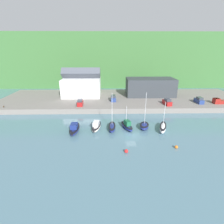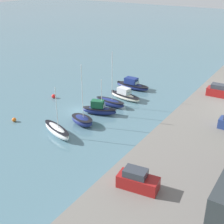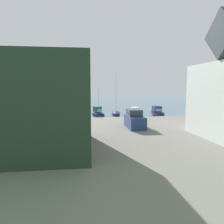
# 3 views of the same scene
# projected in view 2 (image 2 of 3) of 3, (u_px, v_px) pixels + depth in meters

# --- Properties ---
(ground_plane) EXTENTS (320.00, 320.00, 0.00)m
(ground_plane) POSITION_uv_depth(u_px,v_px,m) (80.00, 111.00, 52.97)
(ground_plane) COLOR slate
(moored_boat_0) EXTENTS (2.26, 7.16, 2.24)m
(moored_boat_0) POSITION_uv_depth(u_px,v_px,m) (132.00, 85.00, 62.44)
(moored_boat_0) COLOR navy
(moored_boat_0) RESTS_ON ground_plane
(moored_boat_1) EXTENTS (2.89, 6.77, 2.16)m
(moored_boat_1) POSITION_uv_depth(u_px,v_px,m) (125.00, 95.00, 57.56)
(moored_boat_1) COLOR white
(moored_boat_1) RESTS_ON ground_plane
(moored_boat_2) EXTENTS (2.07, 5.95, 9.72)m
(moored_boat_2) POSITION_uv_depth(u_px,v_px,m) (110.00, 102.00, 54.75)
(moored_boat_2) COLOR navy
(moored_boat_2) RESTS_ON ground_plane
(moored_boat_3) EXTENTS (3.60, 6.08, 6.15)m
(moored_boat_3) POSITION_uv_depth(u_px,v_px,m) (99.00, 109.00, 51.53)
(moored_boat_3) COLOR navy
(moored_boat_3) RESTS_ON ground_plane
(moored_boat_4) EXTENTS (3.33, 4.72, 9.72)m
(moored_boat_4) POSITION_uv_depth(u_px,v_px,m) (82.00, 120.00, 48.09)
(moored_boat_4) COLOR navy
(moored_boat_4) RESTS_ON ground_plane
(moored_boat_5) EXTENTS (3.59, 6.58, 7.55)m
(moored_boat_5) POSITION_uv_depth(u_px,v_px,m) (57.00, 130.00, 45.05)
(moored_boat_5) COLOR silver
(moored_boat_5) RESTS_ON ground_plane
(parked_car_2) EXTENTS (2.32, 4.40, 2.16)m
(parked_car_2) POSITION_uv_depth(u_px,v_px,m) (138.00, 180.00, 31.50)
(parked_car_2) COLOR maroon
(parked_car_2) RESTS_ON quay_promenade
(parked_car_3) EXTENTS (1.96, 4.27, 2.16)m
(parked_car_3) POSITION_uv_depth(u_px,v_px,m) (219.00, 91.00, 54.24)
(parked_car_3) COLOR maroon
(parked_car_3) RESTS_ON quay_promenade
(mooring_buoy_0) EXTENTS (0.67, 0.67, 0.67)m
(mooring_buoy_0) POSITION_uv_depth(u_px,v_px,m) (14.00, 120.00, 49.25)
(mooring_buoy_0) COLOR orange
(mooring_buoy_0) RESTS_ON ground_plane
(mooring_buoy_1) EXTENTS (0.74, 0.74, 0.74)m
(mooring_buoy_1) POSITION_uv_depth(u_px,v_px,m) (54.00, 96.00, 58.14)
(mooring_buoy_1) COLOR red
(mooring_buoy_1) RESTS_ON ground_plane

